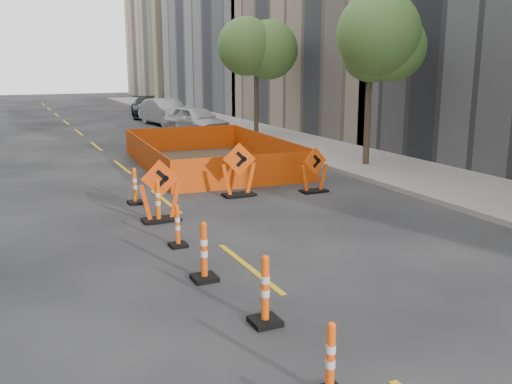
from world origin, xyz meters
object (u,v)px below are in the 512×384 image
channelizer_4 (204,251)px  chevron_sign_center (239,170)px  channelizer_3 (265,290)px  channelizer_5 (178,226)px  channelizer_2 (330,360)px  channelizer_7 (135,186)px  parked_car_near (196,120)px  channelizer_6 (158,201)px  parked_car_mid (166,112)px  chevron_sign_left (160,191)px  parked_car_far (146,107)px  chevron_sign_right (314,170)px

channelizer_4 → chevron_sign_center: size_ratio=0.70×
channelizer_3 → channelizer_5: channelizer_3 is taller
channelizer_2 → chevron_sign_center: chevron_sign_center is taller
channelizer_7 → parked_car_near: (6.65, 14.26, 0.27)m
channelizer_4 → channelizer_6: (0.27, 4.20, -0.02)m
chevron_sign_center → parked_car_near: (3.60, 14.58, -0.01)m
channelizer_4 → parked_car_mid: 26.81m
channelizer_2 → parked_car_near: (6.71, 24.74, 0.30)m
chevron_sign_center → channelizer_3: bearing=-94.4°
chevron_sign_left → parked_car_mid: (6.28, 21.73, 0.03)m
channelizer_6 → parked_car_near: parked_car_near is taller
channelizer_6 → parked_car_mid: size_ratio=0.22×
chevron_sign_center → channelizer_4: bearing=-102.5°
channelizer_7 → chevron_sign_center: size_ratio=0.65×
channelizer_2 → parked_car_far: bearing=79.5°
channelizer_6 → chevron_sign_center: (2.95, 1.77, 0.27)m
channelizer_4 → chevron_sign_left: (0.35, 4.25, 0.23)m
channelizer_3 → channelizer_6: channelizer_3 is taller
channelizer_2 → channelizer_3: bearing=86.2°
chevron_sign_right → parked_car_near: bearing=77.7°
channelizer_2 → channelizer_3: size_ratio=0.88×
channelizer_4 → channelizer_6: size_ratio=1.05×
channelizer_2 → channelizer_4: 4.20m
channelizer_6 → chevron_sign_center: chevron_sign_center is taller
channelizer_3 → chevron_sign_left: bearing=89.1°
channelizer_6 → parked_car_far: bearing=76.7°
channelizer_6 → parked_car_mid: 22.70m
channelizer_3 → parked_car_far: 34.29m
channelizer_4 → parked_car_near: 21.65m
channelizer_7 → parked_car_far: 26.12m
channelizer_2 → parked_car_far: (6.63, 35.77, 0.23)m
chevron_sign_center → parked_car_mid: size_ratio=0.32×
channelizer_3 → channelizer_7: bearing=90.6°
channelizer_7 → parked_car_far: parked_car_far is taller
channelizer_3 → channelizer_4: (-0.24, 2.10, 0.00)m
channelizer_4 → chevron_sign_center: chevron_sign_center is taller
channelizer_5 → parked_car_near: bearing=70.1°
channelizer_3 → chevron_sign_center: (2.97, 8.06, 0.25)m
channelizer_4 → parked_car_mid: parked_car_mid is taller
channelizer_6 → channelizer_2: bearing=-91.1°
channelizer_5 → chevron_sign_right: chevron_sign_right is taller
channelizer_6 → parked_car_mid: bearing=73.7°
channelizer_5 → channelizer_6: 2.10m
channelizer_3 → channelizer_4: size_ratio=0.99×
channelizer_7 → parked_car_mid: 20.72m
channelizer_6 → parked_car_near: bearing=68.2°
parked_car_mid → chevron_sign_left: bearing=-115.0°
channelizer_5 → channelizer_7: size_ratio=0.90×
channelizer_4 → chevron_sign_right: (5.53, 5.49, 0.14)m
chevron_sign_center → parked_car_mid: bearing=96.1°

